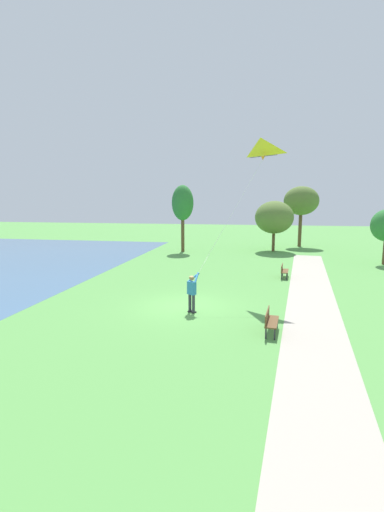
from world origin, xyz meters
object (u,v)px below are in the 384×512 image
at_px(park_bench_near_walkway, 270,320).
at_px(tree_treeline_right, 183,204).
at_px(park_bench_far_walkway, 284,270).
at_px(flying_kite, 260,149).
at_px(tree_treeline_center, 274,217).
at_px(person_kite_flyer, 192,290).
at_px(tree_horizon_far, 301,201).

height_order(park_bench_near_walkway, tree_treeline_right, tree_treeline_right).
bearing_deg(park_bench_near_walkway, park_bench_far_walkway, 83.34).
distance_m(flying_kite, park_bench_near_walkway, 9.38).
distance_m(flying_kite, tree_treeline_center, 17.81).
bearing_deg(park_bench_near_walkway, tree_treeline_right, 110.50).
bearing_deg(person_kite_flyer, tree_horizon_far, 73.63).
height_order(person_kite_flyer, tree_treeline_right, tree_treeline_right).
height_order(person_kite_flyer, park_bench_near_walkway, person_kite_flyer).
bearing_deg(tree_treeline_right, park_bench_far_walkway, -49.69).
bearing_deg(person_kite_flyer, tree_treeline_center, 78.05).
xyz_separation_m(person_kite_flyer, tree_treeline_center, (4.49, 21.20, 2.38)).
bearing_deg(person_kite_flyer, tree_treeline_right, 103.12).
xyz_separation_m(park_bench_near_walkway, tree_treeline_right, (-7.93, 21.21, 4.28)).
bearing_deg(tree_treeline_right, park_bench_near_walkway, -69.50).
distance_m(person_kite_flyer, park_bench_far_walkway, 9.68).
xyz_separation_m(tree_treeline_right, tree_treeline_center, (8.97, 1.95, -1.37)).
height_order(flying_kite, park_bench_far_walkway, flying_kite).
height_order(person_kite_flyer, tree_horizon_far, tree_horizon_far).
bearing_deg(flying_kite, park_bench_near_walkway, -84.63).
xyz_separation_m(person_kite_flyer, tree_treeline_right, (-4.49, 19.25, 3.75)).
bearing_deg(flying_kite, tree_treeline_right, 115.78).
relative_size(person_kite_flyer, tree_horizon_far, 0.27).
relative_size(park_bench_near_walkway, park_bench_far_walkway, 1.00).
xyz_separation_m(flying_kite, park_bench_near_walkway, (0.56, -5.95, -7.23)).
xyz_separation_m(park_bench_near_walkway, tree_horizon_far, (4.10, 27.61, 4.52)).
xyz_separation_m(park_bench_near_walkway, tree_treeline_center, (1.05, 23.16, 2.91)).
distance_m(flying_kite, tree_horizon_far, 22.32).
relative_size(park_bench_near_walkway, tree_treeline_right, 0.23).
bearing_deg(tree_horizon_far, tree_treeline_center, -124.39).
relative_size(person_kite_flyer, park_bench_far_walkway, 1.19).
bearing_deg(flying_kite, tree_horizon_far, 77.87).
distance_m(person_kite_flyer, tree_treeline_center, 21.80).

